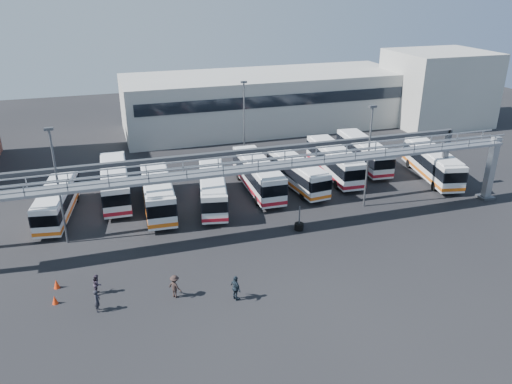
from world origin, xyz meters
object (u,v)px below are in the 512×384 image
object	(u,v)px
bus_3	(157,190)
pedestrian_c	(175,286)
bus_1	(57,200)
bus_5	(258,174)
pedestrian_b	(97,284)
bus_2	(115,182)
bus_4	(212,188)
light_pole_left	(57,181)
cone_left	(55,300)
light_pole_mid	(369,152)
light_pole_back	(244,120)
cone_right	(56,284)
pedestrian_d	(236,288)
pedestrian_a	(97,301)
bus_8	(363,152)
bus_6	(297,172)
bus_9	(432,163)
tire_stack	(299,226)
bus_7	(334,161)

from	to	relation	value
bus_3	pedestrian_c	size ratio (longest dim) A/B	6.64
bus_1	bus_5	size ratio (longest dim) A/B	0.93
bus_5	pedestrian_b	xyz separation A→B (m)	(-16.80, -14.65, -1.14)
bus_1	bus_2	xyz separation A→B (m)	(5.43, 2.70, 0.16)
bus_1	bus_4	bearing A→B (deg)	2.24
light_pole_left	pedestrian_b	size ratio (longest dim) A/B	6.61
pedestrian_b	cone_left	xyz separation A→B (m)	(-2.90, -0.43, -0.45)
light_pole_mid	light_pole_back	xyz separation A→B (m)	(-8.00, 15.00, 0.00)
pedestrian_c	cone_left	size ratio (longest dim) A/B	2.71
bus_2	cone_right	world-z (taller)	bus_2
bus_4	cone_right	xyz separation A→B (m)	(-14.27, -10.97, -1.43)
bus_3	pedestrian_d	xyz separation A→B (m)	(3.23, -17.09, -0.98)
pedestrian_a	pedestrian_d	world-z (taller)	pedestrian_d
bus_3	bus_8	world-z (taller)	bus_3
bus_5	bus_6	xyz separation A→B (m)	(4.32, -0.36, -0.17)
bus_3	bus_4	world-z (taller)	bus_3
bus_9	pedestrian_a	world-z (taller)	bus_9
light_pole_back	bus_1	bearing A→B (deg)	-158.03
bus_4	pedestrian_a	xyz separation A→B (m)	(-11.43, -14.76, -0.96)
pedestrian_a	tire_stack	size ratio (longest dim) A/B	0.70
light_pole_mid	bus_6	xyz separation A→B (m)	(-4.54, 6.64, -3.99)
bus_3	bus_2	bearing A→B (deg)	139.42
bus_3	pedestrian_c	distance (m)	15.52
light_pole_back	bus_6	bearing A→B (deg)	-67.53
bus_9	bus_4	bearing A→B (deg)	-169.10
pedestrian_c	cone_left	xyz separation A→B (m)	(-8.15, 1.71, -0.55)
tire_stack	bus_6	bearing A→B (deg)	69.36
bus_1	bus_4	distance (m)	14.68
light_pole_back	pedestrian_c	size ratio (longest dim) A/B	5.83
bus_8	cone_left	world-z (taller)	bus_8
light_pole_left	bus_6	xyz separation A→B (m)	(23.46, 5.64, -3.99)
bus_3	light_pole_mid	bearing A→B (deg)	-13.39
bus_5	bus_8	world-z (taller)	bus_5
pedestrian_a	bus_5	bearing A→B (deg)	-32.08
bus_1	light_pole_back	bearing A→B (deg)	30.71
pedestrian_a	pedestrian_c	distance (m)	5.30
bus_9	bus_5	bearing A→B (deg)	-175.30
light_pole_back	bus_7	xyz separation A→B (m)	(8.73, -6.58, -3.82)
bus_5	pedestrian_d	world-z (taller)	bus_5
bus_7	pedestrian_d	bearing A→B (deg)	-127.82
light_pole_mid	bus_9	distance (m)	12.50
bus_9	pedestrian_d	bearing A→B (deg)	-138.02
bus_5	cone_left	bearing A→B (deg)	-141.69
pedestrian_d	tire_stack	xyz separation A→B (m)	(8.29, 8.59, -0.56)
bus_2	bus_8	distance (m)	28.94
light_pole_back	bus_5	world-z (taller)	light_pole_back
bus_6	pedestrian_b	world-z (taller)	bus_6
light_pole_mid	bus_7	size ratio (longest dim) A/B	0.89
light_pole_mid	pedestrian_c	bearing A→B (deg)	-154.39
bus_9	tire_stack	world-z (taller)	bus_9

